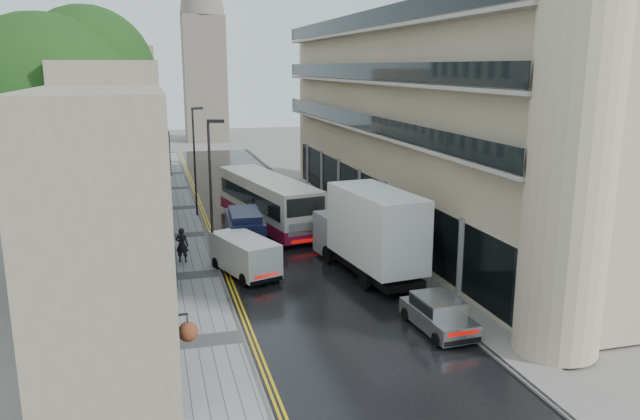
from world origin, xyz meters
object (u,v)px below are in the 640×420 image
white_lorry (365,244)px  lamp_post_far (195,163)px  lamp_post_near (211,195)px  pedestrian (182,245)px  tree_far (83,135)px  silver_hatchback (438,329)px  white_van (244,267)px  tree_near (49,149)px  cream_bus (269,214)px  navy_van (231,238)px

white_lorry → lamp_post_far: bearing=103.8°
white_lorry → lamp_post_near: bearing=134.5°
pedestrian → lamp_post_near: lamp_post_near is taller
tree_far → lamp_post_near: bearing=-59.3°
white_lorry → silver_hatchback: bearing=-91.6°
tree_far → lamp_post_far: size_ratio=1.59×
tree_far → white_van: 18.87m
silver_hatchback → white_van: white_van is taller
tree_near → cream_bus: 13.91m
cream_bus → white_lorry: (2.87, -10.23, 0.65)m
tree_near → navy_van: 10.69m
cream_bus → lamp_post_far: (-3.99, 7.72, 2.33)m
lamp_post_near → tree_far: bearing=137.8°
silver_hatchback → lamp_post_far: size_ratio=0.50×
cream_bus → lamp_post_far: 8.99m
navy_van → lamp_post_far: 11.66m
white_lorry → white_van: white_lorry is taller
silver_hatchback → white_van: bearing=122.3°
tree_near → silver_hatchback: (15.32, -11.86, -6.18)m
tree_far → navy_van: tree_far is taller
cream_bus → white_lorry: bearing=-85.7°
navy_van → pedestrian: 2.78m
tree_near → white_van: bearing=-18.3°
tree_near → pedestrian: 8.65m
white_van → navy_van: navy_van is taller
white_van → lamp_post_near: (-1.18, 3.40, 3.06)m
silver_hatchback → white_van: (-6.37, 8.91, 0.30)m
tree_far → white_lorry: tree_far is taller
cream_bus → pedestrian: cream_bus is taller
white_van → lamp_post_near: size_ratio=0.58×
white_lorry → lamp_post_near: lamp_post_near is taller
cream_bus → pedestrian: bearing=-159.2°
tree_far → silver_hatchback: size_ratio=3.15×
tree_near → lamp_post_far: bearing=58.9°
tree_far → navy_van: (8.63, -11.33, -4.92)m
lamp_post_far → white_lorry: bearing=-93.9°
lamp_post_near → lamp_post_far: lamp_post_near is taller
tree_far → lamp_post_far: bearing=-0.4°
white_van → cream_bus: bearing=51.8°
lamp_post_far → tree_near: bearing=-145.8°
silver_hatchback → white_lorry: bearing=92.3°
silver_hatchback → lamp_post_far: 26.13m
white_van → white_lorry: bearing=-38.8°
silver_hatchback → pedestrian: pedestrian is taller
lamp_post_far → pedestrian: bearing=-123.1°
lamp_post_far → white_van: bearing=-110.6°
lamp_post_near → silver_hatchback: bearing=-41.4°
navy_van → silver_hatchback: bearing=-61.5°
cream_bus → white_van: (-2.84, -8.18, -0.66)m
silver_hatchback → navy_van: size_ratio=0.78×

